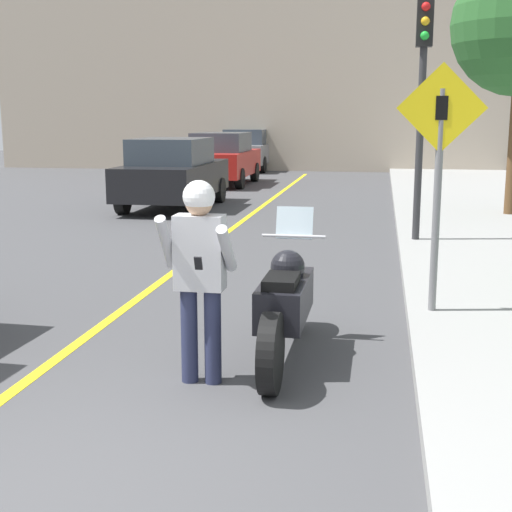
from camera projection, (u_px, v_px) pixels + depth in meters
name	position (u px, v px, depth m)	size (l,w,h in m)	color
road_center_line	(173.00, 272.00, 10.15)	(0.12, 36.00, 0.01)	yellow
building_backdrop	(327.00, 63.00, 28.55)	(28.00, 1.20, 8.61)	#B2A38E
motorcycle	(285.00, 303.00, 6.46)	(0.62, 2.36, 1.32)	black
person_biker	(200.00, 262.00, 5.76)	(0.59, 0.47, 1.69)	#282D4C
crossing_sign	(439.00, 165.00, 7.32)	(0.91, 0.08, 2.57)	slate
traffic_light	(423.00, 75.00, 11.50)	(0.26, 0.30, 3.89)	#2D2D30
parked_car_black	(173.00, 173.00, 17.12)	(1.88, 4.20, 1.68)	black
parked_car_red	(222.00, 158.00, 23.06)	(1.88, 4.20, 1.68)	black
parked_car_grey	(248.00, 149.00, 29.29)	(1.88, 4.20, 1.68)	black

